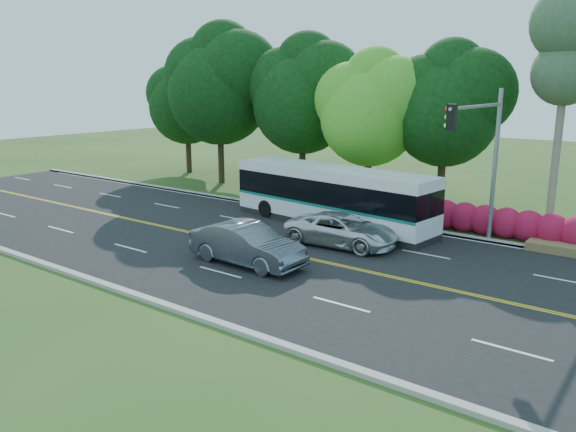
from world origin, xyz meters
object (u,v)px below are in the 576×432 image
Objects in this scene: traffic_signal at (483,145)px; transit_bus at (331,197)px; sedan at (247,244)px; suv at (342,230)px.

traffic_signal reaches higher than transit_bus.
sedan is 0.98× the size of suv.
suv is at bearing -150.93° from traffic_signal.
traffic_signal is 7.08m from suv.
traffic_signal is at bearing 6.45° from transit_bus.
traffic_signal is at bearing -41.04° from sedan.
transit_bus is 3.88m from suv.
transit_bus is (-7.58, 0.07, -3.17)m from traffic_signal.
traffic_signal reaches higher than suv.
traffic_signal is 1.36× the size of suv.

